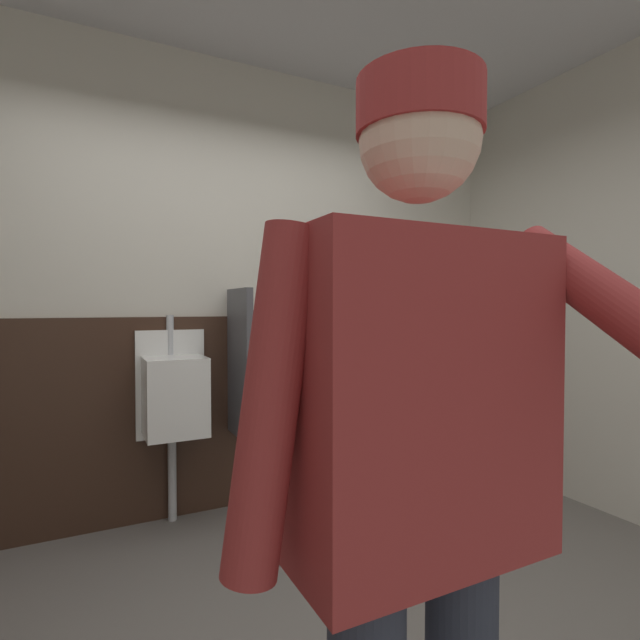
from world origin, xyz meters
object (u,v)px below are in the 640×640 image
Objects in this scene: urinal_left at (174,395)px; urinal_middle at (292,385)px; person at (420,461)px; soap_dispenser at (412,291)px.

urinal_left is 1.00× the size of urinal_middle.
urinal_middle is 0.73× the size of person.
soap_dispenser reaches higher than urinal_middle.
soap_dispenser reaches higher than urinal_left.
soap_dispenser is at bearing 3.77° from urinal_left.
urinal_middle is at bearing -173.59° from soap_dispenser.
person is 2.88m from soap_dispenser.
urinal_left is 0.75m from urinal_middle.
soap_dispenser is (1.81, 0.12, 0.63)m from urinal_left.
urinal_middle is at bearing 0.00° from urinal_left.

